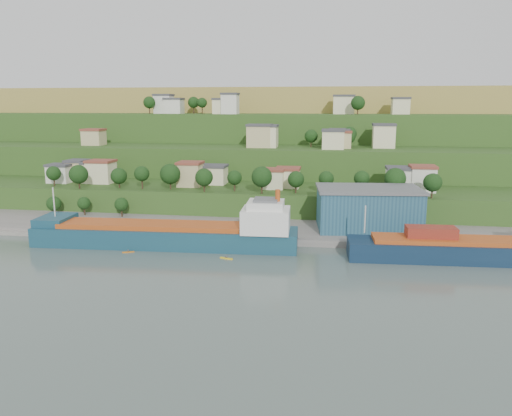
% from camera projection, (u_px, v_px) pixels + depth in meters
% --- Properties ---
extents(ground, '(500.00, 500.00, 0.00)m').
position_uv_depth(ground, '(197.00, 258.00, 130.65)').
color(ground, '#4B5B55').
rests_on(ground, ground).
extents(quay, '(220.00, 26.00, 4.00)m').
position_uv_depth(quay, '(284.00, 234.00, 154.66)').
color(quay, slate).
rests_on(quay, ground).
extents(pebble_beach, '(40.00, 18.00, 2.40)m').
position_uv_depth(pebble_beach, '(50.00, 230.00, 160.34)').
color(pebble_beach, slate).
rests_on(pebble_beach, ground).
extents(hillside, '(360.00, 211.35, 96.00)m').
position_uv_depth(hillside, '(275.00, 172.00, 293.74)').
color(hillside, '#284719').
rests_on(hillside, ground).
extents(cargo_ship_near, '(75.47, 15.38, 19.27)m').
position_uv_depth(cargo_ship_near, '(173.00, 236.00, 140.82)').
color(cargo_ship_near, navy).
rests_on(cargo_ship_near, ground).
extents(cargo_ship_far, '(63.45, 13.72, 17.11)m').
position_uv_depth(cargo_ship_far, '(482.00, 251.00, 127.48)').
color(cargo_ship_far, '#0C1F34').
rests_on(cargo_ship_far, ground).
extents(warehouse, '(32.80, 22.10, 12.80)m').
position_uv_depth(warehouse, '(368.00, 208.00, 151.96)').
color(warehouse, navy).
rests_on(warehouse, quay).
extents(caravan, '(6.00, 3.16, 2.67)m').
position_uv_depth(caravan, '(53.00, 221.00, 160.73)').
color(caravan, silver).
rests_on(caravan, pebble_beach).
extents(dinghy, '(3.84, 1.74, 0.75)m').
position_uv_depth(dinghy, '(80.00, 227.00, 156.71)').
color(dinghy, silver).
rests_on(dinghy, pebble_beach).
extents(kayak_orange, '(3.16, 1.81, 0.80)m').
position_uv_depth(kayak_orange, '(128.00, 252.00, 135.53)').
color(kayak_orange, '#CA6A11').
rests_on(kayak_orange, ground).
extents(kayak_yellow, '(3.57, 1.68, 0.89)m').
position_uv_depth(kayak_yellow, '(226.00, 258.00, 129.94)').
color(kayak_yellow, yellow).
rests_on(kayak_yellow, ground).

